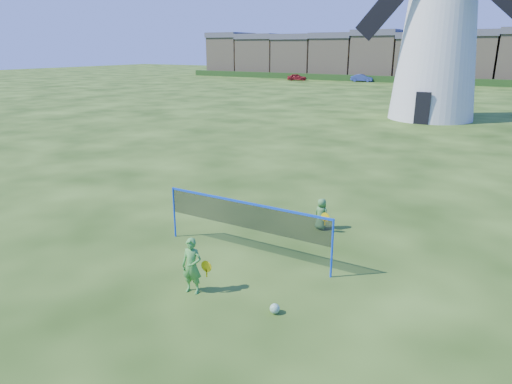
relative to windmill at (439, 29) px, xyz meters
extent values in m
plane|color=black|center=(0.25, -28.25, -6.76)|extent=(220.00, 220.00, 0.00)
cube|color=black|center=(0.00, -3.13, -5.58)|extent=(1.07, 0.13, 2.35)
cube|color=black|center=(0.00, -2.48, -1.41)|extent=(0.75, 0.13, 0.96)
cylinder|color=blue|center=(-1.79, -28.76, -5.98)|extent=(0.05, 0.05, 1.55)
cylinder|color=blue|center=(3.21, -28.76, -5.98)|extent=(0.05, 0.05, 1.55)
cube|color=black|center=(0.71, -28.76, -5.61)|extent=(5.00, 0.01, 0.70)
cube|color=blue|center=(0.71, -28.76, -5.24)|extent=(5.00, 0.02, 0.06)
imported|color=#4A9B3E|center=(0.72, -31.08, -6.09)|extent=(0.54, 0.41, 1.34)
cylinder|color=yellow|center=(1.00, -30.90, -6.10)|extent=(0.28, 0.02, 0.28)
cube|color=yellow|center=(1.00, -30.90, -6.27)|extent=(0.03, 0.02, 0.20)
imported|color=#4A8841|center=(1.75, -25.95, -6.26)|extent=(0.54, 0.42, 1.00)
cylinder|color=yellow|center=(1.97, -26.17, -6.25)|extent=(0.28, 0.02, 0.28)
cube|color=yellow|center=(1.97, -26.17, -6.42)|extent=(0.03, 0.02, 0.20)
sphere|color=green|center=(2.79, -30.89, -6.65)|extent=(0.22, 0.22, 0.22)
cube|color=#998766|center=(-48.39, 43.75, -3.12)|extent=(6.71, 8.00, 7.27)
cube|color=#4C4C54|center=(-48.39, 43.75, 1.02)|extent=(7.01, 8.40, 1.00)
cube|color=#998766|center=(-40.89, 43.75, -3.29)|extent=(7.71, 8.00, 6.93)
cube|color=#4C4C54|center=(-40.89, 43.75, 0.67)|extent=(8.01, 8.40, 1.00)
cube|color=#998766|center=(-33.00, 43.75, -3.36)|extent=(7.48, 8.00, 6.81)
cube|color=#4C4C54|center=(-33.00, 43.75, 0.55)|extent=(7.78, 8.40, 1.00)
cube|color=#998766|center=(-25.25, 43.75, -3.30)|extent=(7.41, 8.00, 6.93)
cube|color=#4C4C54|center=(-25.25, 43.75, 0.67)|extent=(7.71, 8.40, 1.00)
cube|color=#998766|center=(-17.56, 43.75, -3.11)|extent=(7.38, 8.00, 7.29)
cube|color=#4C4C54|center=(-17.56, 43.75, 1.03)|extent=(7.68, 8.40, 1.00)
cube|color=#998766|center=(-9.91, 43.75, -3.39)|extent=(7.33, 8.00, 6.74)
cube|color=#4C4C54|center=(-9.91, 43.75, 0.48)|extent=(7.63, 8.40, 1.00)
cube|color=#998766|center=(-2.37, 43.75, -3.24)|extent=(7.15, 8.00, 7.04)
cube|color=#4C4C54|center=(-2.37, 43.75, 0.78)|extent=(7.45, 8.40, 1.00)
cube|color=#193814|center=(-21.75, 37.75, -6.26)|extent=(62.00, 0.80, 1.00)
imported|color=maroon|center=(-28.34, 34.08, -6.19)|extent=(3.57, 2.56, 1.13)
imported|color=navy|center=(-17.92, 37.26, -6.16)|extent=(3.74, 1.71, 1.19)
camera|label=1|loc=(6.84, -38.45, -1.30)|focal=32.03mm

